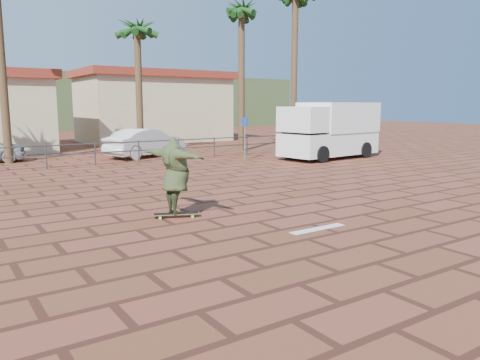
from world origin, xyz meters
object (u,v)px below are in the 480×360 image
Objects in this scene: longboard at (176,214)px; car_white at (146,143)px; campervan at (330,129)px; skateboarder at (175,176)px.

car_white is (4.52, 12.64, 0.63)m from longboard.
campervan reaches higher than longboard.
car_white is at bearing 136.69° from campervan.
campervan is at bearing -69.31° from skateboarder.
longboard is 0.20× the size of campervan.
skateboarder is at bearing -155.45° from campervan.
longboard is 13.44m from car_white.
car_white is at bearing -29.85° from skateboarder.
longboard is 0.90m from skateboarder.
campervan is (11.87, 7.10, 0.44)m from skateboarder.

